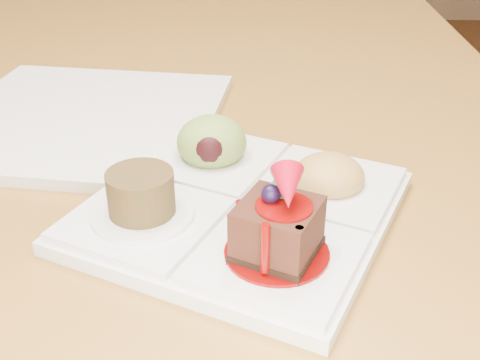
{
  "coord_description": "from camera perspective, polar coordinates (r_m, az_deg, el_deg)",
  "views": [
    {
      "loc": [
        0.18,
        -0.89,
        1.02
      ],
      "look_at": [
        0.17,
        -0.48,
        0.79
      ],
      "focal_mm": 45.0,
      "sensor_mm": 36.0,
      "label": 1
    }
  ],
  "objects": [
    {
      "name": "second_plate",
      "position": [
        0.68,
        -14.59,
        5.62
      ],
      "size": [
        0.31,
        0.31,
        0.01
      ],
      "primitive_type": "cube",
      "rotation": [
        0.0,
        0.0,
        -0.12
      ],
      "color": "silver",
      "rests_on": "dining_table"
    },
    {
      "name": "sampler_plate",
      "position": [
        0.49,
        0.0,
        -1.48
      ],
      "size": [
        0.3,
        0.3,
        0.09
      ],
      "rotation": [
        0.0,
        0.0,
        -0.43
      ],
      "color": "silver",
      "rests_on": "dining_table"
    },
    {
      "name": "dining_table",
      "position": [
        0.97,
        -9.17,
        9.0
      ],
      "size": [
        1.0,
        1.8,
        0.75
      ],
      "color": "brown",
      "rests_on": "ground"
    }
  ]
}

